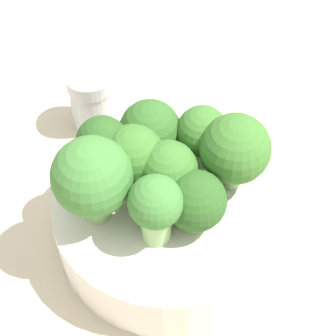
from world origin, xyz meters
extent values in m
plane|color=beige|center=(0.00, 0.00, 0.00)|extent=(3.00, 3.00, 0.00)
cylinder|color=silver|center=(0.00, 0.00, 0.02)|extent=(0.16, 0.16, 0.05)
cylinder|color=#7A9E5B|center=(0.00, 0.00, 0.06)|extent=(0.02, 0.02, 0.02)
sphere|color=#386B28|center=(0.00, 0.00, 0.08)|extent=(0.04, 0.04, 0.04)
cylinder|color=#84AD66|center=(-0.03, -0.03, 0.06)|extent=(0.02, 0.02, 0.02)
sphere|color=#2D5B23|center=(-0.03, -0.03, 0.08)|extent=(0.04, 0.04, 0.04)
cylinder|color=#8EB770|center=(0.03, 0.01, 0.06)|extent=(0.03, 0.03, 0.03)
sphere|color=#3D7533|center=(0.03, 0.01, 0.09)|extent=(0.03, 0.03, 0.03)
cylinder|color=#8EB770|center=(0.03, -0.04, 0.06)|extent=(0.02, 0.02, 0.03)
sphere|color=#3D7533|center=(0.03, -0.04, 0.09)|extent=(0.05, 0.05, 0.05)
cylinder|color=#7A9E5B|center=(0.00, -0.05, 0.06)|extent=(0.02, 0.02, 0.03)
sphere|color=#28511E|center=(0.00, -0.05, 0.08)|extent=(0.04, 0.04, 0.04)
cylinder|color=#7A9E5B|center=(-0.03, 0.03, 0.06)|extent=(0.02, 0.02, 0.03)
sphere|color=#386B28|center=(-0.03, 0.03, 0.08)|extent=(0.05, 0.05, 0.05)
cylinder|color=#84AD66|center=(0.00, -0.02, 0.06)|extent=(0.02, 0.02, 0.03)
sphere|color=#386B28|center=(0.00, -0.02, 0.08)|extent=(0.04, 0.04, 0.04)
cylinder|color=#7A9E5B|center=(0.01, 0.02, 0.06)|extent=(0.02, 0.02, 0.02)
sphere|color=#28511E|center=(0.01, 0.02, 0.07)|extent=(0.04, 0.04, 0.04)
cylinder|color=#7A9E5B|center=(-0.04, 0.01, 0.06)|extent=(0.02, 0.02, 0.03)
sphere|color=#386B28|center=(-0.04, 0.01, 0.08)|extent=(0.03, 0.03, 0.03)
cylinder|color=#B2B7BC|center=(-0.08, -0.10, 0.02)|extent=(0.04, 0.04, 0.04)
cylinder|color=#B7B7BC|center=(-0.08, -0.10, 0.05)|extent=(0.04, 0.04, 0.01)
cube|color=tan|center=(-0.11, -0.03, 0.00)|extent=(0.01, 0.01, 0.01)
camera|label=1|loc=(0.20, 0.09, 0.36)|focal=60.00mm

